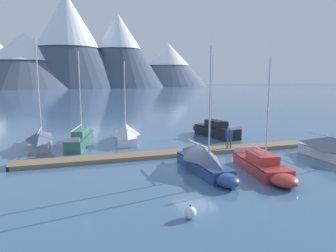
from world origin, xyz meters
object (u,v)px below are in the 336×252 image
object	(u,v)px
person_on_dock	(229,136)
mooring_buoy_channel_marker	(190,212)
sailboat_mid_dock_starboard	(204,159)
sailboat_mid_dock_port	(126,133)
sailboat_far_berth	(264,166)
sailboat_nearest_berth	(41,139)
sailboat_second_berth	(81,138)
sailboat_outer_slip	(214,130)

from	to	relation	value
person_on_dock	mooring_buoy_channel_marker	world-z (taller)	person_on_dock
sailboat_mid_dock_starboard	sailboat_mid_dock_port	bearing A→B (deg)	105.49
sailboat_mid_dock_starboard	mooring_buoy_channel_marker	world-z (taller)	sailboat_mid_dock_starboard
sailboat_mid_dock_port	sailboat_far_berth	xyz separation A→B (m)	(6.47, -12.53, -0.33)
sailboat_nearest_berth	sailboat_second_berth	size ratio (longest dim) A/B	1.13
person_on_dock	mooring_buoy_channel_marker	size ratio (longest dim) A/B	2.74
sailboat_mid_dock_starboard	sailboat_outer_slip	distance (m)	12.82
sailboat_nearest_berth	person_on_dock	bearing A→B (deg)	-23.91
sailboat_second_berth	sailboat_mid_dock_starboard	size ratio (longest dim) A/B	1.06
sailboat_mid_dock_port	sailboat_outer_slip	xyz separation A→B (m)	(9.24, 0.22, -0.15)
sailboat_mid_dock_starboard	mooring_buoy_channel_marker	distance (m)	6.75
person_on_dock	sailboat_mid_dock_port	bearing A→B (deg)	138.81
sailboat_far_berth	sailboat_outer_slip	world-z (taller)	sailboat_outer_slip
sailboat_far_berth	sailboat_outer_slip	distance (m)	13.05
sailboat_mid_dock_port	sailboat_mid_dock_starboard	world-z (taller)	sailboat_mid_dock_starboard
sailboat_mid_dock_port	person_on_dock	distance (m)	9.77
sailboat_far_berth	mooring_buoy_channel_marker	xyz separation A→B (m)	(-6.68, -4.36, -0.23)
sailboat_mid_dock_starboard	mooring_buoy_channel_marker	xyz separation A→B (m)	(-3.26, -5.88, -0.57)
sailboat_mid_dock_port	sailboat_nearest_berth	bearing A→B (deg)	179.12
sailboat_far_berth	sailboat_mid_dock_starboard	bearing A→B (deg)	156.03
sailboat_nearest_berth	mooring_buoy_channel_marker	xyz separation A→B (m)	(7.20, -17.00, -0.46)
sailboat_outer_slip	mooring_buoy_channel_marker	bearing A→B (deg)	-118.93
sailboat_nearest_berth	sailboat_mid_dock_starboard	size ratio (longest dim) A/B	1.19
person_on_dock	sailboat_outer_slip	bearing A→B (deg)	74.06
sailboat_nearest_berth	sailboat_far_berth	bearing A→B (deg)	-42.34
sailboat_nearest_berth	sailboat_far_berth	xyz separation A→B (m)	(13.88, -12.64, -0.23)
sailboat_nearest_berth	sailboat_far_berth	size ratio (longest dim) A/B	1.30
sailboat_nearest_berth	mooring_buoy_channel_marker	distance (m)	18.47
mooring_buoy_channel_marker	person_on_dock	bearing A→B (deg)	54.16
sailboat_mid_dock_starboard	person_on_dock	bearing A→B (deg)	46.89
sailboat_outer_slip	person_on_dock	world-z (taller)	sailboat_outer_slip
sailboat_outer_slip	mooring_buoy_channel_marker	distance (m)	19.55
person_on_dock	sailboat_far_berth	bearing A→B (deg)	-98.21
sailboat_second_berth	sailboat_mid_dock_port	distance (m)	4.02
mooring_buoy_channel_marker	sailboat_far_berth	bearing A→B (deg)	33.14
sailboat_outer_slip	person_on_dock	bearing A→B (deg)	-105.94
sailboat_mid_dock_port	person_on_dock	size ratio (longest dim) A/B	4.43
mooring_buoy_channel_marker	sailboat_mid_dock_port	bearing A→B (deg)	89.29
sailboat_second_berth	sailboat_mid_dock_starboard	xyz separation A→B (m)	(7.07, -11.06, 0.22)
sailboat_second_berth	sailboat_far_berth	world-z (taller)	sailboat_second_berth
sailboat_mid_dock_starboard	person_on_dock	world-z (taller)	sailboat_mid_dock_starboard
sailboat_second_berth	mooring_buoy_channel_marker	xyz separation A→B (m)	(3.81, -16.93, -0.34)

